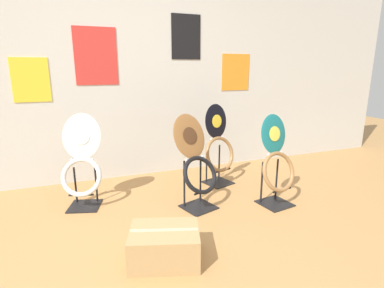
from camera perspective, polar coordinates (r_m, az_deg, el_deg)
wall_back at (r=3.56m, az=-15.20°, el=14.12°), size 8.00×0.07×2.60m
toilet_seat_display_jazz_black at (r=3.35m, az=5.06°, el=-0.59°), size 0.43×0.35×0.90m
toilet_seat_display_woodgrain at (r=2.76m, az=0.79°, el=-3.93°), size 0.45×0.45×0.87m
toilet_seat_display_teal_sax at (r=2.93m, az=15.79°, el=-3.38°), size 0.41×0.32×0.87m
toilet_seat_display_white_plain at (r=2.96m, az=-20.24°, el=-3.63°), size 0.43×0.38×0.87m
storage_box at (r=2.15m, az=-5.24°, el=-18.62°), size 0.55×0.48×0.23m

